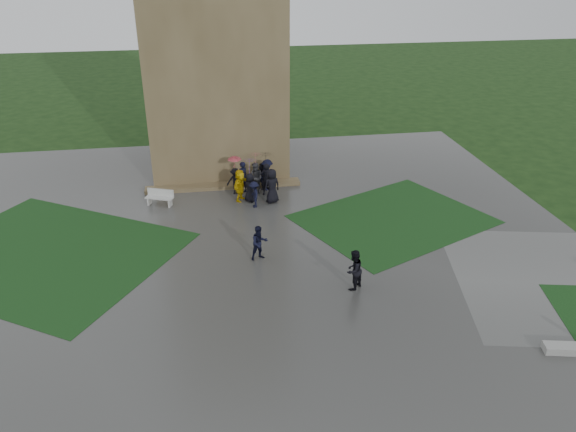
{
  "coord_description": "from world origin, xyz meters",
  "views": [
    {
      "loc": [
        -1.01,
        -19.93,
        12.92
      ],
      "look_at": [
        2.76,
        3.85,
        1.2
      ],
      "focal_mm": 35.0,
      "sensor_mm": 36.0,
      "label": 1
    }
  ],
  "objects": [
    {
      "name": "ground",
      "position": [
        0.0,
        0.0,
        0.0
      ],
      "size": [
        120.0,
        120.0,
        0.0
      ],
      "primitive_type": "plane",
      "color": "black"
    },
    {
      "name": "plaza",
      "position": [
        0.0,
        2.0,
        0.01
      ],
      "size": [
        34.0,
        34.0,
        0.02
      ],
      "primitive_type": "cube",
      "color": "#363633",
      "rests_on": "ground"
    },
    {
      "name": "lawn_inset_left",
      "position": [
        -8.5,
        4.0,
        0.03
      ],
      "size": [
        14.1,
        13.46,
        0.01
      ],
      "primitive_type": "cube",
      "rotation": [
        0.0,
        0.0,
        -0.56
      ],
      "color": "black",
      "rests_on": "plaza"
    },
    {
      "name": "lawn_inset_right",
      "position": [
        8.5,
        5.0,
        0.03
      ],
      "size": [
        11.12,
        10.15,
        0.01
      ],
      "primitive_type": "cube",
      "rotation": [
        0.0,
        0.0,
        0.44
      ],
      "color": "black",
      "rests_on": "plaza"
    },
    {
      "name": "tower",
      "position": [
        0.0,
        15.0,
        9.0
      ],
      "size": [
        8.0,
        8.0,
        18.0
      ],
      "primitive_type": "cube",
      "color": "brown",
      "rests_on": "ground"
    },
    {
      "name": "tower_plinth",
      "position": [
        0.0,
        10.6,
        0.13
      ],
      "size": [
        9.0,
        0.8,
        0.22
      ],
      "primitive_type": "cube",
      "color": "brown",
      "rests_on": "plaza"
    },
    {
      "name": "bench",
      "position": [
        -3.54,
        8.73,
        0.47
      ],
      "size": [
        1.59,
        1.0,
        0.88
      ],
      "rotation": [
        0.0,
        0.0,
        -0.37
      ],
      "color": "beige",
      "rests_on": "plaza"
    },
    {
      "name": "visitor_cluster",
      "position": [
        1.74,
        9.09,
        1.14
      ],
      "size": [
        3.04,
        3.76,
        2.53
      ],
      "color": "black",
      "rests_on": "plaza"
    },
    {
      "name": "pedestrian_mid",
      "position": [
        1.18,
        2.07,
        0.84
      ],
      "size": [
        0.89,
        0.67,
        1.63
      ],
      "primitive_type": "imported",
      "rotation": [
        0.0,
        0.0,
        0.3
      ],
      "color": "black",
      "rests_on": "plaza"
    },
    {
      "name": "pedestrian_near",
      "position": [
        4.73,
        -0.95,
        0.9
      ],
      "size": [
        0.96,
        0.94,
        1.76
      ],
      "primitive_type": "imported",
      "rotation": [
        0.0,
        0.0,
        3.88
      ],
      "color": "black",
      "rests_on": "plaza"
    }
  ]
}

